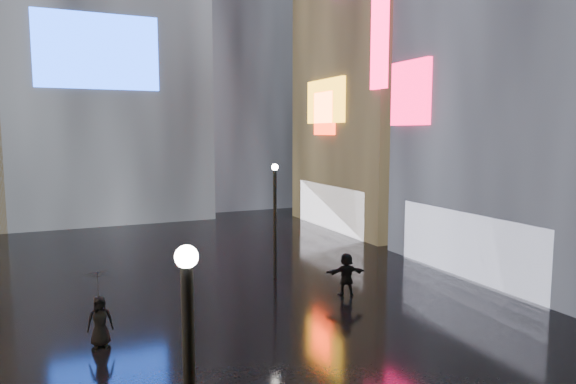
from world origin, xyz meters
TOP-DOWN VIEW (x-y plane):
  - ground at (0.00, 20.00)m, footprint 140.00×140.00m
  - building_right_far at (15.98, 30.00)m, footprint 10.28×12.00m
  - tower_flank_right at (9.00, 46.00)m, footprint 12.00×12.00m
  - lamp_far at (3.12, 20.49)m, footprint 0.30×0.30m
  - pedestrian_4 at (-4.70, 15.76)m, footprint 0.79×0.53m
  - pedestrian_5 at (4.77, 16.95)m, footprint 1.71×0.86m
  - umbrella_2 at (-4.70, 15.76)m, footprint 1.24×1.25m

SIDE VIEW (x-z plane):
  - ground at x=0.00m, z-range 0.00..0.00m
  - pedestrian_4 at x=-4.70m, z-range 0.00..1.58m
  - pedestrian_5 at x=4.77m, z-range 0.00..1.76m
  - umbrella_2 at x=-4.70m, z-range 1.58..2.39m
  - lamp_far at x=3.12m, z-range 0.34..5.54m
  - building_right_far at x=15.98m, z-range -0.02..27.98m
  - tower_flank_right at x=9.00m, z-range 0.00..34.00m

